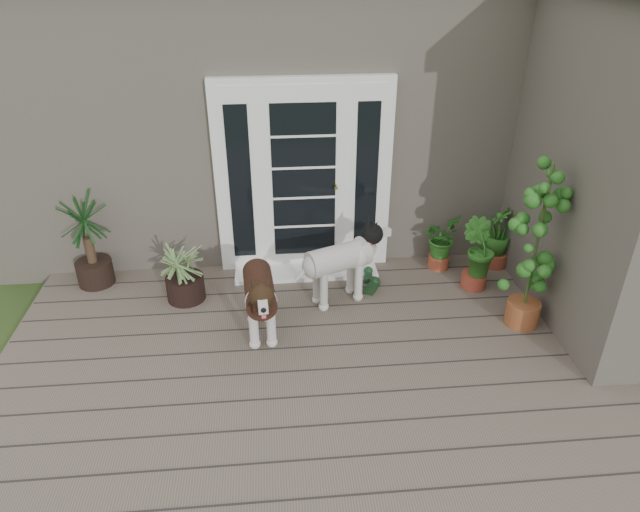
{
  "coord_description": "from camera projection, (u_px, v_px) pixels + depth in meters",
  "views": [
    {
      "loc": [
        -0.55,
        -3.15,
        3.46
      ],
      "look_at": [
        -0.1,
        1.75,
        0.7
      ],
      "focal_mm": 31.92,
      "sensor_mm": 36.0,
      "label": 1
    }
  ],
  "objects": [
    {
      "name": "door_unit",
      "position": [
        304.0,
        178.0,
        6.13
      ],
      "size": [
        1.9,
        0.14,
        2.15
      ],
      "primitive_type": "cube",
      "color": "white",
      "rests_on": "deck"
    },
    {
      "name": "herb_a",
      "position": [
        440.0,
        246.0,
        6.47
      ],
      "size": [
        0.59,
        0.59,
        0.54
      ],
      "primitive_type": "imported",
      "rotation": [
        0.0,
        0.0,
        1.0
      ],
      "color": "#1E5117",
      "rests_on": "deck"
    },
    {
      "name": "sapling",
      "position": [
        536.0,
        246.0,
        5.22
      ],
      "size": [
        0.55,
        0.55,
        1.73
      ],
      "primitive_type": null,
      "rotation": [
        0.0,
        0.0,
        -0.1
      ],
      "color": "#265B1A",
      "rests_on": "deck"
    },
    {
      "name": "deck",
      "position": [
        346.0,
        399.0,
        4.79
      ],
      "size": [
        6.2,
        4.6,
        0.12
      ],
      "primitive_type": "cube",
      "color": "#6B5B4C",
      "rests_on": "ground"
    },
    {
      "name": "brindle_dog",
      "position": [
        260.0,
        301.0,
        5.32
      ],
      "size": [
        0.45,
        0.92,
        0.74
      ],
      "primitive_type": null,
      "rotation": [
        0.0,
        0.0,
        3.22
      ],
      "color": "#3B2015",
      "rests_on": "deck"
    },
    {
      "name": "white_dog",
      "position": [
        338.0,
        270.0,
        5.82
      ],
      "size": [
        0.97,
        0.69,
        0.74
      ],
      "primitive_type": null,
      "rotation": [
        0.0,
        0.0,
        -1.18
      ],
      "color": "white",
      "rests_on": "deck"
    },
    {
      "name": "herb_c",
      "position": [
        497.0,
        243.0,
        6.52
      ],
      "size": [
        0.48,
        0.48,
        0.57
      ],
      "primitive_type": "imported",
      "rotation": [
        0.0,
        0.0,
        4.34
      ],
      "color": "#1A5919",
      "rests_on": "deck"
    },
    {
      "name": "yucca",
      "position": [
        88.0,
        240.0,
        6.04
      ],
      "size": [
        0.89,
        0.89,
        1.06
      ],
      "primitive_type": null,
      "rotation": [
        0.0,
        0.0,
        -0.25
      ],
      "color": "black",
      "rests_on": "deck"
    },
    {
      "name": "herb_b",
      "position": [
        476.0,
        263.0,
        6.1
      ],
      "size": [
        0.54,
        0.54,
        0.58
      ],
      "primitive_type": "imported",
      "rotation": [
        0.0,
        0.0,
        2.37
      ],
      "color": "#1B5F1C",
      "rests_on": "deck"
    },
    {
      "name": "house_main",
      "position": [
        308.0,
        98.0,
        7.76
      ],
      "size": [
        7.4,
        4.0,
        3.1
      ],
      "primitive_type": "cube",
      "color": "#665E54",
      "rests_on": "ground"
    },
    {
      "name": "clog_right",
      "position": [
        372.0,
        286.0,
        6.16
      ],
      "size": [
        0.26,
        0.32,
        0.09
      ],
      "primitive_type": null,
      "rotation": [
        0.0,
        0.0,
        -0.5
      ],
      "color": "black",
      "rests_on": "deck"
    },
    {
      "name": "spider_plant",
      "position": [
        183.0,
        269.0,
        5.86
      ],
      "size": [
        0.86,
        0.86,
        0.71
      ],
      "primitive_type": null,
      "rotation": [
        0.0,
        0.0,
        0.38
      ],
      "color": "#9FB770",
      "rests_on": "deck"
    },
    {
      "name": "clog_left",
      "position": [
        368.0,
        275.0,
        6.36
      ],
      "size": [
        0.17,
        0.29,
        0.08
      ],
      "primitive_type": null,
      "rotation": [
        0.0,
        0.0,
        -0.18
      ],
      "color": "#173A1E",
      "rests_on": "deck"
    },
    {
      "name": "door_step",
      "position": [
        306.0,
        271.0,
        6.47
      ],
      "size": [
        1.6,
        0.4,
        0.05
      ],
      "primitive_type": "cube",
      "color": "white",
      "rests_on": "deck"
    }
  ]
}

